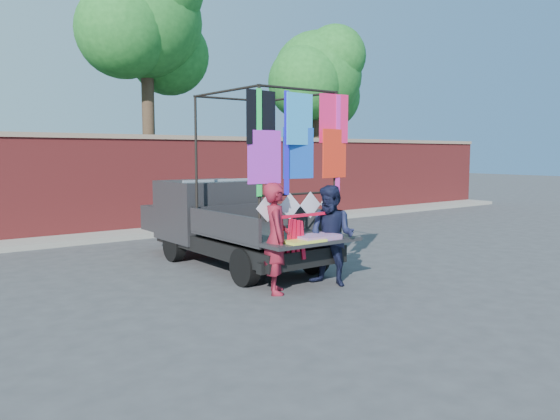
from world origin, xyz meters
TOP-DOWN VIEW (x-y plane):
  - ground at (0.00, 0.00)m, footprint 90.00×90.00m
  - brick_wall at (0.00, 7.00)m, footprint 30.00×0.45m
  - curb at (0.00, 6.30)m, footprint 30.00×1.20m
  - tree_mid at (1.02, 8.12)m, footprint 4.20×3.30m
  - tree_right at (7.52, 8.12)m, footprint 4.20×3.30m
  - pickup_truck at (-0.20, 2.16)m, footprint 1.98×4.98m
  - woman at (-0.79, -0.46)m, footprint 0.66×0.73m
  - man at (0.22, -0.59)m, footprint 0.87×0.96m
  - streamer_bundle at (-0.40, -0.54)m, footprint 1.03×0.07m

SIDE VIEW (x-z plane):
  - ground at x=0.00m, z-range 0.00..0.00m
  - curb at x=0.00m, z-range 0.00..0.12m
  - pickup_truck at x=-0.20m, z-range -0.78..2.35m
  - man at x=0.22m, z-range 0.00..1.61m
  - woman at x=-0.79m, z-range 0.00..1.68m
  - streamer_bundle at x=-0.40m, z-range 0.61..1.31m
  - brick_wall at x=0.00m, z-range 0.02..2.63m
  - tree_right at x=7.52m, z-range 1.44..8.06m
  - tree_mid at x=1.02m, z-range 1.83..9.56m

